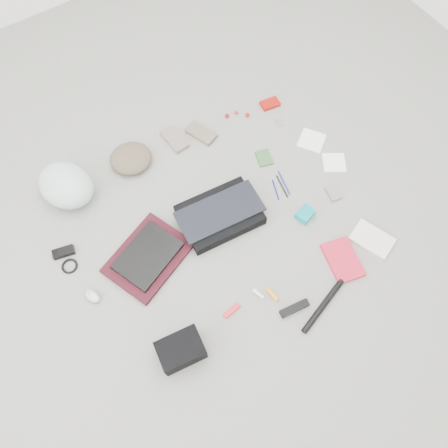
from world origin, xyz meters
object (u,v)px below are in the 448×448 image
bike_helmet (66,185)px  book_red (343,260)px  messenger_bag (220,215)px  camera_bag (181,350)px  accordion_wallet (305,214)px  laptop (148,255)px

bike_helmet → book_red: bike_helmet is taller
messenger_bag → bike_helmet: bike_helmet is taller
camera_bag → messenger_bag: bearing=51.0°
book_red → accordion_wallet: size_ratio=2.49×
laptop → book_red: bearing=-55.6°
bike_helmet → accordion_wallet: bike_helmet is taller
accordion_wallet → book_red: bearing=-104.0°
bike_helmet → camera_bag: 1.02m
camera_bag → laptop: bearing=86.9°
messenger_bag → camera_bag: (-0.51, -0.48, 0.03)m
bike_helmet → camera_bag: bike_helmet is taller
accordion_wallet → messenger_bag: bearing=133.0°
camera_bag → book_red: (0.88, -0.05, -0.05)m
bike_helmet → book_red: 1.44m
messenger_bag → camera_bag: 0.70m
messenger_bag → laptop: size_ratio=1.30×
bike_helmet → messenger_bag: bearing=-65.9°
camera_bag → book_red: 0.89m
messenger_bag → book_red: bearing=-48.6°
laptop → bike_helmet: 0.57m
accordion_wallet → laptop: bearing=148.3°
messenger_bag → accordion_wallet: 0.44m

